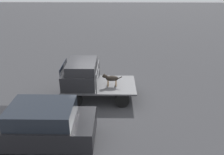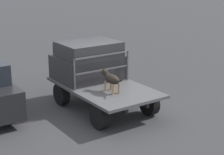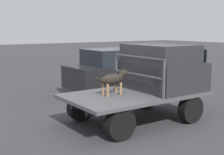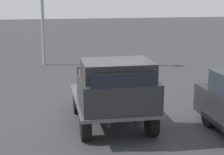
{
  "view_description": "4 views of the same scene",
  "coord_description": "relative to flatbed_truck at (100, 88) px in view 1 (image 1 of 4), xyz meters",
  "views": [
    {
      "loc": [
        -0.75,
        9.5,
        5.64
      ],
      "look_at": [
        -0.62,
        0.13,
        1.17
      ],
      "focal_mm": 35.0,
      "sensor_mm": 36.0,
      "label": 1
    },
    {
      "loc": [
        -8.74,
        5.73,
        4.14
      ],
      "look_at": [
        -0.62,
        0.13,
        1.17
      ],
      "focal_mm": 60.0,
      "sensor_mm": 36.0,
      "label": 2
    },
    {
      "loc": [
        -4.8,
        -5.93,
        2.33
      ],
      "look_at": [
        -0.62,
        0.13,
        1.17
      ],
      "focal_mm": 50.0,
      "sensor_mm": 36.0,
      "label": 3
    },
    {
      "loc": [
        9.75,
        -1.75,
        3.62
      ],
      "look_at": [
        -0.62,
        0.13,
        1.17
      ],
      "focal_mm": 60.0,
      "sensor_mm": 36.0,
      "label": 4
    }
  ],
  "objects": [
    {
      "name": "truck_headboard",
      "position": [
        0.07,
        0.0,
        0.8
      ],
      "size": [
        0.04,
        1.89,
        0.92
      ],
      "color": "#4C4C4F",
      "rests_on": "flatbed_truck"
    },
    {
      "name": "flatbed_truck",
      "position": [
        0.0,
        0.0,
        0.0
      ],
      "size": [
        3.51,
        2.01,
        0.74
      ],
      "color": "black",
      "rests_on": "ground"
    },
    {
      "name": "ground_plane",
      "position": [
        0.0,
        0.0,
        -0.55
      ],
      "size": [
        80.0,
        80.0,
        0.0
      ],
      "primitive_type": "plane",
      "color": "#38383A"
    },
    {
      "name": "truck_cab",
      "position": [
        0.89,
        0.0,
        0.75
      ],
      "size": [
        1.56,
        1.89,
        1.18
      ],
      "color": "#28282B",
      "rests_on": "flatbed_truck"
    },
    {
      "name": "parked_sedan",
      "position": [
        1.91,
        3.29,
        0.26
      ],
      "size": [
        4.01,
        1.71,
        1.6
      ],
      "rotation": [
        0.0,
        0.0,
        0.06
      ],
      "color": "black",
      "rests_on": "ground"
    },
    {
      "name": "dog",
      "position": [
        -0.55,
        0.13,
        0.58
      ],
      "size": [
        0.98,
        0.26,
        0.63
      ],
      "rotation": [
        0.0,
        0.0,
        0.29
      ],
      "color": "#9E7547",
      "rests_on": "flatbed_truck"
    }
  ]
}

